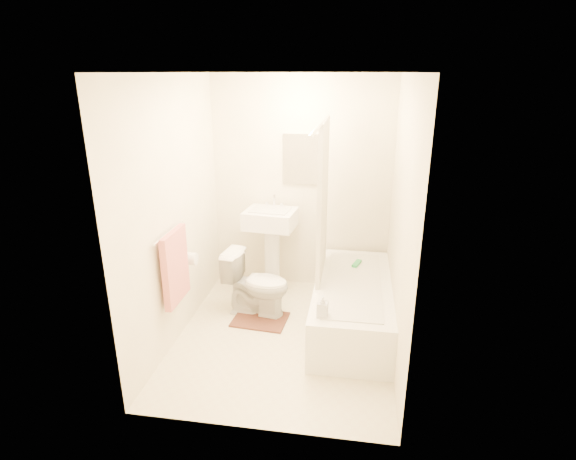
% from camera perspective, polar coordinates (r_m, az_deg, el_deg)
% --- Properties ---
extents(floor, '(2.40, 2.40, 0.00)m').
position_cam_1_polar(floor, '(4.44, -0.52, -13.36)').
color(floor, beige).
rests_on(floor, ground).
extents(ceiling, '(2.40, 2.40, 0.00)m').
position_cam_1_polar(ceiling, '(3.73, -0.63, 19.38)').
color(ceiling, white).
rests_on(ceiling, ground).
extents(wall_back, '(2.00, 0.02, 2.40)m').
position_cam_1_polar(wall_back, '(5.06, 1.68, 5.68)').
color(wall_back, beige).
rests_on(wall_back, ground).
extents(wall_left, '(0.02, 2.40, 2.40)m').
position_cam_1_polar(wall_left, '(4.19, -14.18, 2.16)').
color(wall_left, beige).
rests_on(wall_left, ground).
extents(wall_right, '(0.02, 2.40, 2.40)m').
position_cam_1_polar(wall_right, '(3.89, 14.12, 0.81)').
color(wall_right, beige).
rests_on(wall_right, ground).
extents(mirror, '(0.40, 0.03, 0.55)m').
position_cam_1_polar(mirror, '(4.98, 1.68, 8.98)').
color(mirror, white).
rests_on(mirror, wall_back).
extents(curtain_rod, '(0.03, 1.70, 0.03)m').
position_cam_1_polar(curtain_rod, '(3.81, 4.22, 13.31)').
color(curtain_rod, silver).
rests_on(curtain_rod, wall_back).
extents(shower_curtain, '(0.04, 0.80, 1.55)m').
position_cam_1_polar(shower_curtain, '(4.35, 4.42, 3.61)').
color(shower_curtain, silver).
rests_on(shower_curtain, curtain_rod).
extents(towel_bar, '(0.02, 0.60, 0.02)m').
position_cam_1_polar(towel_bar, '(3.99, -14.89, -0.29)').
color(towel_bar, silver).
rests_on(towel_bar, wall_left).
extents(towel, '(0.06, 0.45, 0.66)m').
position_cam_1_polar(towel, '(4.10, -14.12, -4.53)').
color(towel, '#CC7266').
rests_on(towel, towel_bar).
extents(toilet_paper, '(0.11, 0.12, 0.12)m').
position_cam_1_polar(toilet_paper, '(4.44, -12.23, -3.58)').
color(toilet_paper, white).
rests_on(toilet_paper, wall_left).
extents(toilet, '(0.73, 0.47, 0.67)m').
position_cam_1_polar(toilet, '(4.68, -3.97, -6.87)').
color(toilet, white).
rests_on(toilet, floor).
extents(sink, '(0.59, 0.49, 1.06)m').
position_cam_1_polar(sink, '(5.08, -2.12, -2.22)').
color(sink, white).
rests_on(sink, floor).
extents(bathtub, '(0.73, 1.68, 0.47)m').
position_cam_1_polar(bathtub, '(4.53, 8.14, -9.36)').
color(bathtub, white).
rests_on(bathtub, floor).
extents(bath_mat, '(0.57, 0.45, 0.02)m').
position_cam_1_polar(bath_mat, '(4.69, -3.55, -11.27)').
color(bath_mat, '#4B2C1D').
rests_on(bath_mat, floor).
extents(soap_bottle, '(0.10, 0.10, 0.19)m').
position_cam_1_polar(soap_bottle, '(3.79, 4.40, -9.62)').
color(soap_bottle, white).
rests_on(soap_bottle, bathtub).
extents(scrub_brush, '(0.11, 0.19, 0.04)m').
position_cam_1_polar(scrub_brush, '(4.80, 8.72, -4.27)').
color(scrub_brush, green).
rests_on(scrub_brush, bathtub).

